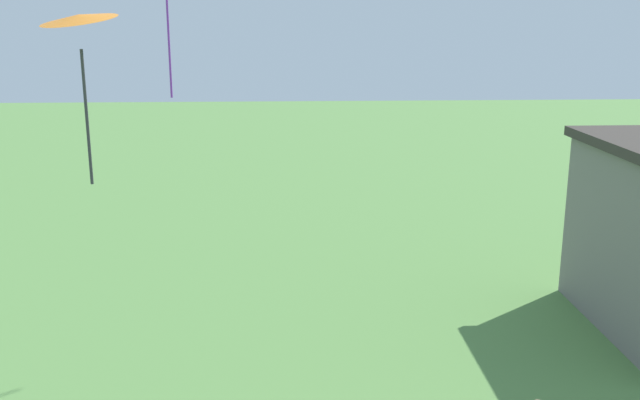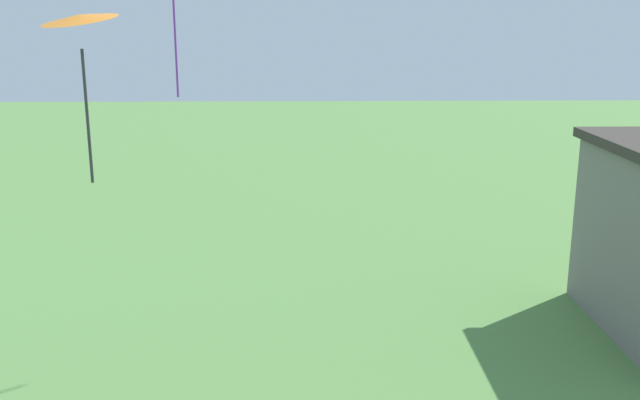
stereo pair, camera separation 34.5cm
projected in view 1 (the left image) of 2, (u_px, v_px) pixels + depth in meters
kite_orange_delta at (79, 22)px, 11.00m from camera, size 1.67×1.66×2.79m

